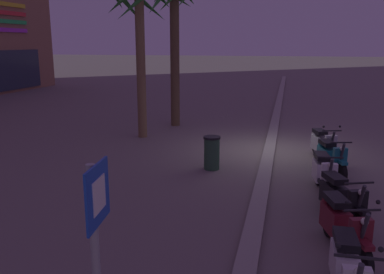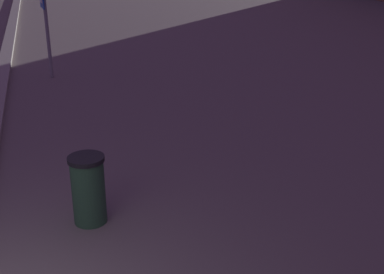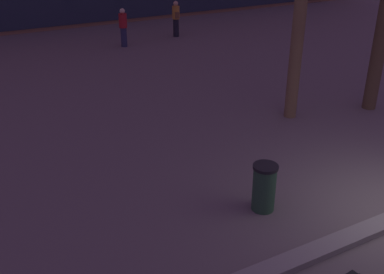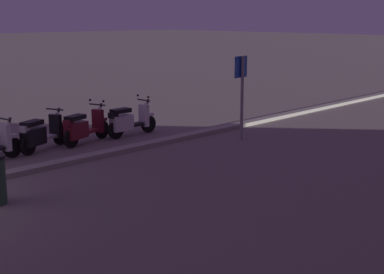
{
  "view_description": "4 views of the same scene",
  "coord_description": "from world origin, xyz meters",
  "views": [
    {
      "loc": [
        -13.29,
        -0.43,
        3.5
      ],
      "look_at": [
        -4.45,
        1.67,
        1.39
      ],
      "focal_mm": 38.06,
      "sensor_mm": 36.0,
      "label": 1
    },
    {
      "loc": [
        3.82,
        1.22,
        3.68
      ],
      "look_at": [
        -1.71,
        2.81,
        1.35
      ],
      "focal_mm": 48.56,
      "sensor_mm": 36.0,
      "label": 2
    },
    {
      "loc": [
        -7.1,
        -4.24,
        5.09
      ],
      "look_at": [
        -3.13,
        3.08,
        1.07
      ],
      "focal_mm": 42.97,
      "sensor_mm": 36.0,
      "label": 3
    },
    {
      "loc": [
        1.99,
        11.24,
        3.49
      ],
      "look_at": [
        -5.35,
        3.93,
        1.2
      ],
      "focal_mm": 51.23,
      "sensor_mm": 36.0,
      "label": 4
    }
  ],
  "objects": [
    {
      "name": "scooter_black_second_in_line",
      "position": [
        -5.19,
        -1.55,
        0.46
      ],
      "size": [
        1.75,
        0.86,
        1.04
      ],
      "color": "black",
      "rests_on": "ground"
    },
    {
      "name": "scooter_white_lead_nearest",
      "position": [
        -7.98,
        -1.33,
        0.46
      ],
      "size": [
        1.79,
        0.56,
        1.17
      ],
      "color": "black",
      "rests_on": "ground"
    },
    {
      "name": "crossing_sign",
      "position": [
        -9.98,
        1.32,
        1.5
      ],
      "size": [
        0.6,
        0.15,
        2.4
      ],
      "color": "#939399",
      "rests_on": "ground"
    },
    {
      "name": "scooter_maroon_last_in_row",
      "position": [
        -6.45,
        -1.44,
        0.46
      ],
      "size": [
        1.82,
        0.79,
        1.17
      ],
      "color": "black",
      "rests_on": "ground"
    }
  ]
}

